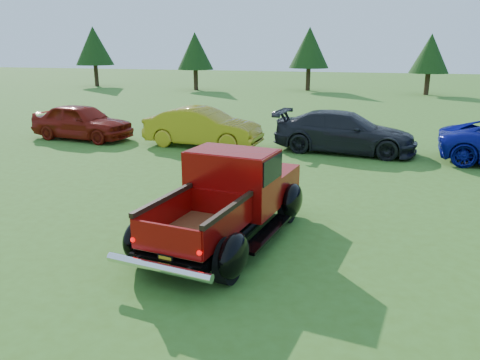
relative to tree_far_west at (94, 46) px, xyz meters
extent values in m
plane|color=#3B641C|center=(22.00, -30.00, -3.52)|extent=(120.00, 120.00, 0.00)
cylinder|color=#332114|center=(0.00, 0.00, -2.58)|extent=(0.36, 0.36, 1.87)
cone|color=black|center=(0.00, 0.00, 0.02)|extent=(3.33, 3.33, 3.33)
cylinder|color=#332114|center=(10.00, -1.00, -2.69)|extent=(0.36, 0.36, 1.66)
cone|color=black|center=(10.00, -1.00, -0.39)|extent=(2.94, 2.94, 2.94)
cylinder|color=#332114|center=(19.00, 1.00, -2.62)|extent=(0.36, 0.36, 1.80)
cone|color=black|center=(19.00, 1.00, -0.12)|extent=(3.20, 3.20, 3.20)
cylinder|color=#332114|center=(28.00, 0.00, -2.73)|extent=(0.36, 0.36, 1.58)
cone|color=black|center=(28.00, 0.00, -0.53)|extent=(2.82, 2.82, 2.82)
cylinder|color=black|center=(20.96, -31.39, -3.16)|extent=(0.31, 0.74, 0.72)
cylinder|color=black|center=(22.47, -31.60, -3.16)|extent=(0.31, 0.74, 0.72)
cylinder|color=black|center=(21.35, -28.54, -3.16)|extent=(0.31, 0.74, 0.72)
cylinder|color=black|center=(22.87, -28.75, -3.16)|extent=(0.31, 0.74, 0.72)
cube|color=black|center=(21.92, -30.03, -3.12)|extent=(1.83, 4.35, 0.18)
cube|color=#8A0907|center=(22.12, -28.56, -2.75)|extent=(1.70, 1.54, 0.56)
cube|color=silver|center=(22.22, -27.87, -2.76)|extent=(1.43, 0.25, 0.45)
cube|color=#8A0907|center=(21.96, -29.71, -2.44)|extent=(1.73, 1.24, 1.17)
cube|color=black|center=(21.96, -29.71, -2.13)|extent=(1.75, 1.16, 0.45)
cube|color=#8A0907|center=(21.96, -29.71, -1.89)|extent=(1.64, 1.14, 0.07)
cube|color=brown|center=(21.76, -31.14, -2.96)|extent=(1.45, 1.95, 0.04)
cube|color=#8A0907|center=(21.16, -31.05, -2.73)|extent=(0.29, 1.78, 0.47)
cube|color=#8A0907|center=(22.36, -31.22, -2.73)|extent=(0.29, 1.78, 0.47)
cube|color=#8A0907|center=(21.89, -30.25, -2.73)|extent=(1.21, 0.21, 0.47)
cube|color=#8A0907|center=(21.64, -32.03, -2.73)|extent=(1.21, 0.22, 0.47)
cube|color=black|center=(21.16, -31.05, -2.45)|extent=(0.33, 1.79, 0.08)
cube|color=black|center=(22.36, -31.22, -2.45)|extent=(0.33, 1.79, 0.08)
ellipsoid|color=black|center=(20.87, -31.38, -3.05)|extent=(0.54, 1.00, 0.79)
ellipsoid|color=black|center=(22.56, -31.61, -3.05)|extent=(0.54, 1.00, 0.79)
ellipsoid|color=black|center=(21.27, -28.53, -3.05)|extent=(0.54, 1.00, 0.79)
ellipsoid|color=black|center=(22.96, -28.77, -3.05)|extent=(0.54, 1.00, 0.79)
cube|color=black|center=(21.07, -29.95, -3.22)|extent=(0.54, 1.91, 0.05)
cube|color=black|center=(22.76, -30.19, -3.22)|extent=(0.54, 1.91, 0.05)
cylinder|color=silver|center=(21.61, -32.25, -3.07)|extent=(1.75, 0.38, 0.14)
cube|color=black|center=(21.63, -32.06, -3.03)|extent=(0.27, 0.05, 0.13)
cube|color=gold|center=(21.63, -32.07, -3.03)|extent=(0.21, 0.04, 0.09)
sphere|color=#CC0505|center=(21.07, -31.97, -2.82)|extent=(0.08, 0.08, 0.08)
sphere|color=#CC0505|center=(22.21, -32.13, -2.82)|extent=(0.08, 0.08, 0.08)
imported|color=maroon|center=(13.50, -22.13, -2.83)|extent=(4.21, 2.07, 1.38)
imported|color=#AD8F17|center=(18.50, -22.08, -2.82)|extent=(4.29, 1.67, 1.39)
imported|color=black|center=(23.50, -21.63, -2.83)|extent=(4.95, 2.40, 1.39)
camera|label=1|loc=(24.46, -37.83, 0.02)|focal=35.00mm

